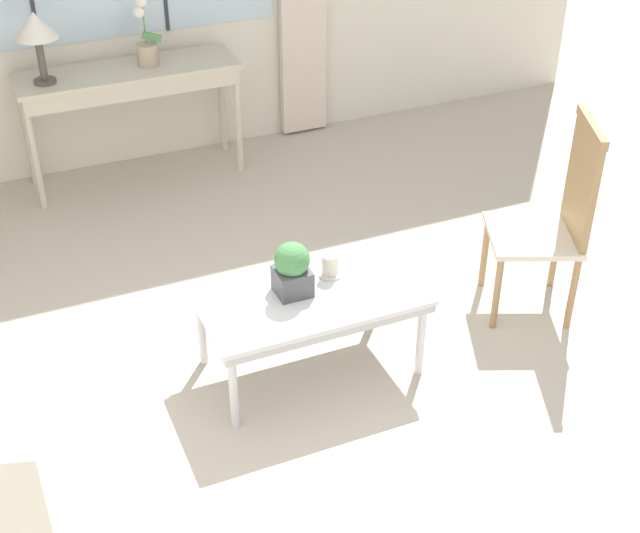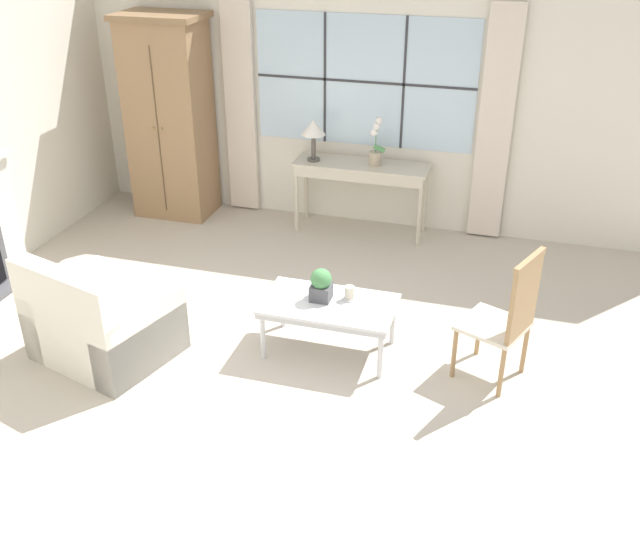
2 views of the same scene
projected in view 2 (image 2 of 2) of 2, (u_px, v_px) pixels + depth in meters
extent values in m
plane|color=#BCB2A3|center=(268.00, 375.00, 5.36)|extent=(14.00, 14.00, 0.00)
cube|color=silver|center=(364.00, 93.00, 7.29)|extent=(7.20, 0.06, 2.80)
cube|color=silver|center=(364.00, 82.00, 7.20)|extent=(2.27, 0.01, 1.31)
cube|color=#2D2D33|center=(325.00, 79.00, 7.29)|extent=(0.02, 0.02, 1.31)
cube|color=#2D2D33|center=(404.00, 85.00, 7.09)|extent=(0.02, 0.02, 1.31)
cube|color=#2D2D33|center=(364.00, 82.00, 7.19)|extent=(2.27, 0.02, 0.02)
cube|color=beige|center=(240.00, 106.00, 7.65)|extent=(0.33, 0.06, 2.33)
cube|color=beige|center=(495.00, 126.00, 6.99)|extent=(0.33, 0.06, 2.33)
cube|color=#93704C|center=(170.00, 121.00, 7.64)|extent=(0.81, 0.57, 2.09)
cube|color=olive|center=(160.00, 16.00, 7.14)|extent=(0.89, 0.63, 0.06)
cube|color=brown|center=(158.00, 132.00, 7.42)|extent=(0.01, 0.01, 1.76)
sphere|color=#997F4C|center=(153.00, 128.00, 7.41)|extent=(0.03, 0.03, 0.03)
sphere|color=#997F4C|center=(162.00, 129.00, 7.38)|extent=(0.03, 0.03, 0.03)
cube|color=beige|center=(362.00, 165.00, 7.32)|extent=(1.39, 0.44, 0.03)
cube|color=beige|center=(361.00, 171.00, 7.35)|extent=(1.33, 0.42, 0.10)
cylinder|color=beige|center=(296.00, 199.00, 7.50)|extent=(0.04, 0.04, 0.72)
cylinder|color=beige|center=(420.00, 212.00, 7.18)|extent=(0.04, 0.04, 0.72)
cylinder|color=beige|center=(306.00, 187.00, 7.81)|extent=(0.04, 0.04, 0.72)
cylinder|color=beige|center=(425.00, 199.00, 7.48)|extent=(0.04, 0.04, 0.72)
cylinder|color=#4C4742|center=(314.00, 159.00, 7.39)|extent=(0.13, 0.13, 0.02)
cylinder|color=#4C4742|center=(313.00, 146.00, 7.33)|extent=(0.05, 0.05, 0.25)
cone|color=white|center=(313.00, 127.00, 7.23)|extent=(0.25, 0.25, 0.15)
cylinder|color=tan|center=(375.00, 158.00, 7.24)|extent=(0.13, 0.13, 0.14)
cylinder|color=#47844C|center=(376.00, 135.00, 7.13)|extent=(0.01, 0.01, 0.36)
cube|color=#47844C|center=(379.00, 148.00, 7.18)|extent=(0.13, 0.02, 0.08)
sphere|color=white|center=(374.00, 133.00, 7.13)|extent=(0.07, 0.07, 0.07)
sphere|color=white|center=(377.00, 126.00, 7.10)|extent=(0.07, 0.07, 0.07)
sphere|color=white|center=(379.00, 120.00, 7.06)|extent=(0.07, 0.07, 0.07)
cube|color=silver|center=(107.00, 330.00, 5.53)|extent=(1.16, 1.05, 0.42)
cube|color=silver|center=(64.00, 300.00, 5.09)|extent=(0.97, 0.43, 0.45)
cube|color=silver|center=(72.00, 309.00, 5.68)|extent=(0.42, 0.83, 0.56)
cube|color=silver|center=(141.00, 337.00, 5.32)|extent=(0.42, 0.83, 0.56)
cube|color=beige|center=(493.00, 325.00, 5.18)|extent=(0.58, 0.58, 0.03)
cube|color=#9E7A51|center=(524.00, 299.00, 4.93)|extent=(0.19, 0.39, 0.56)
cube|color=#9E7A51|center=(530.00, 261.00, 4.79)|extent=(0.21, 0.41, 0.05)
cylinder|color=#9E7A51|center=(454.00, 353.00, 5.26)|extent=(0.04, 0.04, 0.42)
cylinder|color=#9E7A51|center=(479.00, 331.00, 5.52)|extent=(0.04, 0.04, 0.42)
cylinder|color=#9E7A51|center=(501.00, 372.00, 5.04)|extent=(0.04, 0.04, 0.42)
cylinder|color=#9E7A51|center=(525.00, 349.00, 5.31)|extent=(0.04, 0.04, 0.42)
cube|color=silver|center=(329.00, 304.00, 5.46)|extent=(1.02, 0.58, 0.03)
cube|color=#B1B3B8|center=(329.00, 308.00, 5.47)|extent=(1.00, 0.57, 0.04)
cylinder|color=silver|center=(263.00, 335.00, 5.47)|extent=(0.04, 0.04, 0.41)
cylinder|color=silver|center=(380.00, 354.00, 5.25)|extent=(0.04, 0.04, 0.41)
cylinder|color=silver|center=(283.00, 305.00, 5.88)|extent=(0.04, 0.04, 0.41)
cylinder|color=silver|center=(393.00, 321.00, 5.65)|extent=(0.04, 0.04, 0.41)
cube|color=#4C4C51|center=(321.00, 292.00, 5.47)|extent=(0.15, 0.15, 0.12)
sphere|color=#47844C|center=(321.00, 279.00, 5.42)|extent=(0.16, 0.16, 0.16)
cylinder|color=silver|center=(349.00, 299.00, 5.49)|extent=(0.11, 0.11, 0.01)
cylinder|color=beige|center=(350.00, 292.00, 5.47)|extent=(0.08, 0.08, 0.10)
cylinder|color=black|center=(350.00, 286.00, 5.44)|extent=(0.00, 0.00, 0.01)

